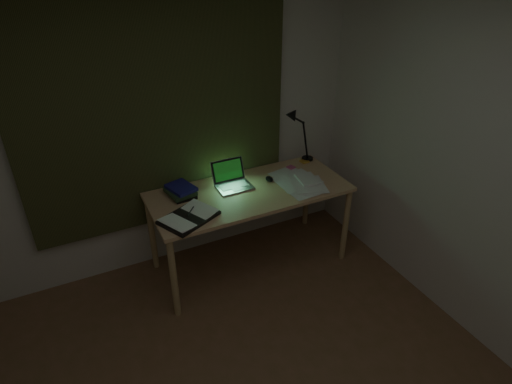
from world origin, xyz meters
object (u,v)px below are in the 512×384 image
laptop (234,177)px  loose_papers (301,180)px  open_textbook (189,217)px  book_stack (181,191)px  desk (250,228)px  desk_lamp (309,132)px

laptop → loose_papers: laptop is taller
laptop → open_textbook: 0.59m
laptop → open_textbook: laptop is taller
book_stack → desk: bearing=-17.0°
desk → loose_papers: loose_papers is taller
desk → loose_papers: bearing=-6.6°
laptop → book_stack: size_ratio=1.41×
open_textbook → book_stack: bearing=54.9°
loose_papers → book_stack: bearing=167.7°
open_textbook → desk_lamp: desk_lamp is taller
open_textbook → loose_papers: open_textbook is taller
book_stack → open_textbook: bearing=-99.2°
desk → desk_lamp: desk_lamp is taller
desk → desk_lamp: bearing=21.3°
book_stack → loose_papers: (1.02, -0.22, -0.04)m
book_stack → desk_lamp: bearing=5.7°
desk → desk_lamp: size_ratio=2.93×
open_textbook → laptop: bearing=3.5°
laptop → desk_lamp: (0.86, 0.20, 0.18)m
desk → loose_papers: 0.62m
loose_papers → desk_lamp: 0.53m
laptop → book_stack: laptop is taller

